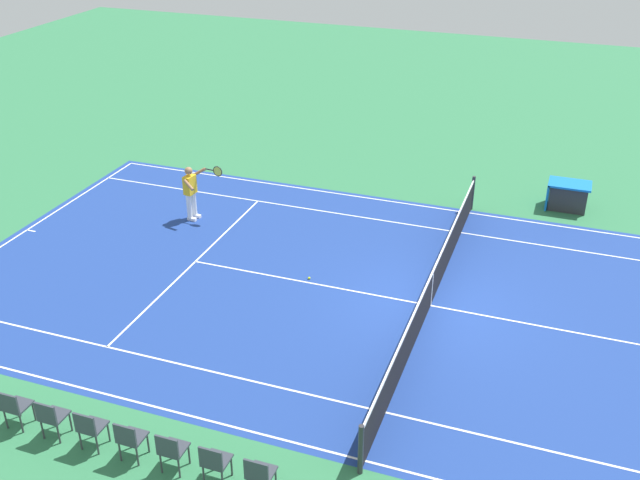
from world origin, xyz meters
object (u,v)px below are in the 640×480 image
(spectator_chair_2, at_px, (171,449))
(spectator_chair_4, at_px, (90,427))
(spectator_chair_3, at_px, (130,438))
(spectator_chair_6, at_px, (14,406))
(equipment_cart_tarped, at_px, (567,195))
(spectator_chair_5, at_px, (51,416))
(spectator_chair_0, at_px, (259,473))
(tennis_net, at_px, (432,288))
(tennis_player_near, at_px, (191,190))
(tennis_ball, at_px, (309,278))
(spectator_chair_1, at_px, (214,461))

(spectator_chair_2, height_order, spectator_chair_4, same)
(spectator_chair_3, distance_m, spectator_chair_6, 2.52)
(equipment_cart_tarped, bearing_deg, spectator_chair_5, 58.60)
(spectator_chair_0, relative_size, spectator_chair_4, 1.00)
(spectator_chair_5, bearing_deg, tennis_net, -129.37)
(tennis_player_near, height_order, equipment_cart_tarped, tennis_player_near)
(tennis_ball, relative_size, spectator_chair_4, 0.08)
(tennis_net, bearing_deg, spectator_chair_2, 65.57)
(spectator_chair_1, height_order, spectator_chair_4, same)
(spectator_chair_1, xyz_separation_m, spectator_chair_5, (3.37, 0.00, 0.00))
(tennis_net, relative_size, tennis_ball, 177.27)
(tennis_net, distance_m, spectator_chair_2, 7.57)
(spectator_chair_5, bearing_deg, equipment_cart_tarped, -121.40)
(tennis_player_near, distance_m, tennis_ball, 5.07)
(tennis_ball, height_order, spectator_chair_6, spectator_chair_6)
(spectator_chair_1, distance_m, spectator_chair_2, 0.84)
(spectator_chair_3, bearing_deg, spectator_chair_4, 0.00)
(tennis_ball, xyz_separation_m, spectator_chair_3, (0.77, 7.06, 0.49))
(spectator_chair_4, distance_m, spectator_chair_6, 1.68)
(tennis_player_near, relative_size, equipment_cart_tarped, 1.36)
(spectator_chair_1, xyz_separation_m, spectator_chair_2, (0.84, 0.00, 0.00))
(spectator_chair_3, bearing_deg, spectator_chair_1, 180.00)
(tennis_net, relative_size, spectator_chair_3, 13.30)
(tennis_ball, distance_m, spectator_chair_0, 7.29)
(tennis_net, xyz_separation_m, tennis_ball, (3.20, -0.17, -0.46))
(tennis_player_near, bearing_deg, tennis_net, 163.21)
(spectator_chair_4, distance_m, equipment_cart_tarped, 15.65)
(spectator_chair_4, xyz_separation_m, spectator_chair_6, (1.68, 0.00, 0.00))
(tennis_net, bearing_deg, spectator_chair_4, 55.06)
(spectator_chair_2, distance_m, spectator_chair_5, 2.52)
(spectator_chair_0, distance_m, spectator_chair_3, 2.52)
(tennis_ball, relative_size, spectator_chair_3, 0.08)
(tennis_player_near, relative_size, spectator_chair_5, 1.93)
(spectator_chair_0, relative_size, equipment_cart_tarped, 0.70)
(tennis_player_near, bearing_deg, spectator_chair_0, 124.16)
(tennis_net, xyz_separation_m, spectator_chair_6, (6.50, 6.89, 0.03))
(spectator_chair_4, bearing_deg, spectator_chair_0, 180.00)
(spectator_chair_6, bearing_deg, spectator_chair_0, 180.00)
(spectator_chair_4, bearing_deg, spectator_chair_2, 180.00)
(tennis_ball, distance_m, equipment_cart_tarped, 8.92)
(spectator_chair_3, xyz_separation_m, spectator_chair_4, (0.84, 0.00, 0.00))
(spectator_chair_0, bearing_deg, equipment_cart_tarped, -106.90)
(tennis_player_near, distance_m, spectator_chair_2, 10.29)
(spectator_chair_1, relative_size, spectator_chair_5, 1.00)
(spectator_chair_1, distance_m, spectator_chair_4, 2.52)
(spectator_chair_2, bearing_deg, spectator_chair_6, 0.00)
(spectator_chair_2, bearing_deg, tennis_player_near, -63.62)
(spectator_chair_0, distance_m, spectator_chair_2, 1.68)
(spectator_chair_1, bearing_deg, spectator_chair_4, 0.00)
(spectator_chair_3, bearing_deg, tennis_player_near, -67.97)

